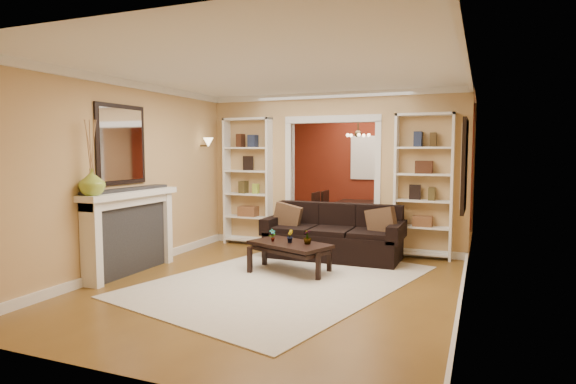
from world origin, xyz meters
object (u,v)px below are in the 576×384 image
at_px(sofa, 333,232).
at_px(coffee_table, 290,258).
at_px(fireplace, 132,232).
at_px(dining_table, 357,219).
at_px(bookshelf_left, 248,182).
at_px(bookshelf_right, 423,186).

xyz_separation_m(sofa, coffee_table, (-0.30, -1.09, -0.21)).
relative_size(sofa, fireplace, 1.28).
xyz_separation_m(coffee_table, fireplace, (-2.03, -0.86, 0.37)).
bearing_deg(fireplace, sofa, 39.95).
bearing_deg(dining_table, fireplace, 153.65).
bearing_deg(bookshelf_left, dining_table, 48.13).
height_order(bookshelf_right, dining_table, bookshelf_right).
bearing_deg(sofa, bookshelf_right, 23.85).
bearing_deg(sofa, dining_table, 94.71).
xyz_separation_m(sofa, fireplace, (-2.33, -1.95, 0.15)).
height_order(coffee_table, bookshelf_right, bookshelf_right).
xyz_separation_m(fireplace, dining_table, (2.13, 4.31, -0.27)).
bearing_deg(coffee_table, sofa, 95.10).
relative_size(coffee_table, fireplace, 0.66).
distance_m(sofa, fireplace, 3.04).
distance_m(bookshelf_left, fireplace, 2.65).
xyz_separation_m(bookshelf_right, dining_table, (-1.51, 1.78, -0.84)).
height_order(sofa, bookshelf_right, bookshelf_right).
bearing_deg(bookshelf_right, fireplace, -145.20).
bearing_deg(dining_table, bookshelf_left, 138.13).
bearing_deg(coffee_table, bookshelf_right, 66.58).
distance_m(coffee_table, bookshelf_right, 2.50).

